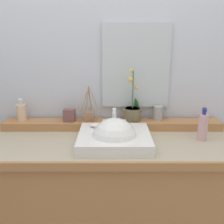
{
  "coord_description": "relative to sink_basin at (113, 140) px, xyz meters",
  "views": [
    {
      "loc": [
        0.0,
        -1.48,
        1.45
      ],
      "look_at": [
        0.01,
        -0.02,
        1.03
      ],
      "focal_mm": 43.74,
      "sensor_mm": 36.0,
      "label": 1
    }
  ],
  "objects": [
    {
      "name": "reed_diffuser",
      "position": [
        -0.16,
        0.28,
        0.06
      ],
      "size": [
        0.13,
        0.1,
        0.23
      ],
      "color": "#966C4F",
      "rests_on": "back_ledge"
    },
    {
      "name": "vanity_cabinet",
      "position": [
        -0.01,
        0.06,
        -0.45
      ],
      "size": [
        1.49,
        0.59,
        0.86
      ],
      "color": "#A87042",
      "rests_on": "ground"
    },
    {
      "name": "potted_plant",
      "position": [
        0.12,
        0.28,
        0.08
      ],
      "size": [
        0.11,
        0.11,
        0.34
      ],
      "color": "brown",
      "rests_on": "back_ledge"
    },
    {
      "name": "soap_bar",
      "position": [
        -0.11,
        0.11,
        0.05
      ],
      "size": [
        0.07,
        0.04,
        0.02
      ],
      "primitive_type": "ellipsoid",
      "color": "silver",
      "rests_on": "sink_basin"
    },
    {
      "name": "mirror",
      "position": [
        0.14,
        0.35,
        0.37
      ],
      "size": [
        0.43,
        0.02,
        0.53
      ],
      "primitive_type": "cube",
      "color": "silver"
    },
    {
      "name": "trinket_box",
      "position": [
        -0.29,
        0.27,
        0.06
      ],
      "size": [
        0.07,
        0.06,
        0.08
      ],
      "primitive_type": "cube",
      "rotation": [
        0.0,
        0.0,
        -0.07
      ],
      "color": "brown",
      "rests_on": "back_ledge"
    },
    {
      "name": "lotion_bottle",
      "position": [
        0.51,
        0.07,
        0.06
      ],
      "size": [
        0.06,
        0.06,
        0.19
      ],
      "color": "#C99DA2",
      "rests_on": "vanity_cabinet"
    },
    {
      "name": "sink_basin",
      "position": [
        0.0,
        0.0,
        0.0
      ],
      "size": [
        0.4,
        0.38,
        0.28
      ],
      "color": "white",
      "rests_on": "vanity_cabinet"
    },
    {
      "name": "back_ledge",
      "position": [
        -0.01,
        0.27,
        -0.0
      ],
      "size": [
        1.41,
        0.13,
        0.05
      ],
      "primitive_type": "cube",
      "color": "#A87042",
      "rests_on": "vanity_cabinet"
    },
    {
      "name": "soap_dispenser",
      "position": [
        -0.6,
        0.28,
        0.08
      ],
      "size": [
        0.06,
        0.06,
        0.14
      ],
      "color": "#DBB58D",
      "rests_on": "back_ledge"
    },
    {
      "name": "tumbler_cup",
      "position": [
        0.29,
        0.29,
        0.07
      ],
      "size": [
        0.06,
        0.06,
        0.09
      ],
      "primitive_type": "cylinder",
      "color": "#979896",
      "rests_on": "back_ledge"
    },
    {
      "name": "wall_back",
      "position": [
        -0.01,
        0.46,
        0.32
      ],
      "size": [
        3.14,
        0.2,
        2.41
      ],
      "primitive_type": "cube",
      "color": "silver",
      "rests_on": "ground"
    }
  ]
}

